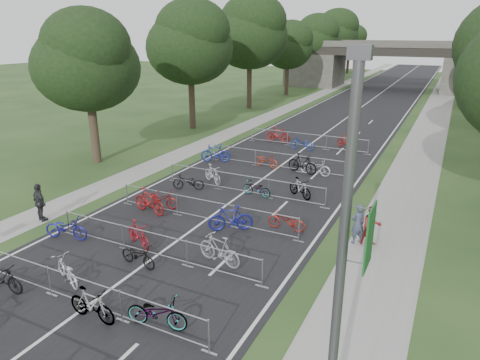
% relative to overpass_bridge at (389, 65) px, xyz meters
% --- Properties ---
extents(road, '(11.00, 140.00, 0.01)m').
position_rel_overpass_bridge_xyz_m(road, '(0.00, -15.00, -3.53)').
color(road, black).
rests_on(road, ground).
extents(sidewalk_right, '(3.00, 140.00, 0.01)m').
position_rel_overpass_bridge_xyz_m(sidewalk_right, '(8.00, -15.00, -3.53)').
color(sidewalk_right, gray).
rests_on(sidewalk_right, ground).
extents(sidewalk_left, '(2.00, 140.00, 0.01)m').
position_rel_overpass_bridge_xyz_m(sidewalk_left, '(-7.50, -15.00, -3.53)').
color(sidewalk_left, gray).
rests_on(sidewalk_left, ground).
extents(lane_markings, '(0.12, 140.00, 0.00)m').
position_rel_overpass_bridge_xyz_m(lane_markings, '(0.00, -15.00, -3.53)').
color(lane_markings, silver).
rests_on(lane_markings, ground).
extents(overpass_bridge, '(31.00, 8.00, 7.05)m').
position_rel_overpass_bridge_xyz_m(overpass_bridge, '(0.00, 0.00, 0.00)').
color(overpass_bridge, '#42403B').
rests_on(overpass_bridge, ground).
extents(lamppost, '(0.61, 0.65, 8.21)m').
position_rel_overpass_bridge_xyz_m(lamppost, '(8.33, -63.00, 0.75)').
color(lamppost, '#4C4C51').
rests_on(lamppost, ground).
extents(tree_left_0, '(6.72, 6.72, 10.25)m').
position_rel_overpass_bridge_xyz_m(tree_left_0, '(-11.39, -49.07, 2.96)').
color(tree_left_0, '#33261C').
rests_on(tree_left_0, ground).
extents(tree_left_1, '(7.56, 7.56, 11.53)m').
position_rel_overpass_bridge_xyz_m(tree_left_1, '(-11.39, -37.07, 3.77)').
color(tree_left_1, '#33261C').
rests_on(tree_left_1, ground).
extents(tree_left_2, '(8.40, 8.40, 12.81)m').
position_rel_overpass_bridge_xyz_m(tree_left_2, '(-11.39, -25.07, 4.58)').
color(tree_left_2, '#33261C').
rests_on(tree_left_2, ground).
extents(tree_left_3, '(6.72, 6.72, 10.25)m').
position_rel_overpass_bridge_xyz_m(tree_left_3, '(-11.39, -13.07, 2.96)').
color(tree_left_3, '#33261C').
rests_on(tree_left_3, ground).
extents(tree_left_4, '(7.56, 7.56, 11.53)m').
position_rel_overpass_bridge_xyz_m(tree_left_4, '(-11.39, -1.07, 3.77)').
color(tree_left_4, '#33261C').
rests_on(tree_left_4, ground).
extents(tree_left_5, '(8.40, 8.40, 12.81)m').
position_rel_overpass_bridge_xyz_m(tree_left_5, '(-11.39, 10.93, 4.58)').
color(tree_left_5, '#33261C').
rests_on(tree_left_5, ground).
extents(tree_left_6, '(6.72, 6.72, 10.25)m').
position_rel_overpass_bridge_xyz_m(tree_left_6, '(-11.39, 22.93, 2.96)').
color(tree_left_6, '#33261C').
rests_on(tree_left_6, ground).
extents(barrier_row_1, '(9.70, 0.08, 1.10)m').
position_rel_overpass_bridge_xyz_m(barrier_row_1, '(0.00, -61.40, -2.99)').
color(barrier_row_1, '#9A9CA1').
rests_on(barrier_row_1, ground).
extents(barrier_row_2, '(9.70, 0.08, 1.10)m').
position_rel_overpass_bridge_xyz_m(barrier_row_2, '(0.00, -57.80, -2.99)').
color(barrier_row_2, '#9A9CA1').
rests_on(barrier_row_2, ground).
extents(barrier_row_3, '(9.70, 0.08, 1.10)m').
position_rel_overpass_bridge_xyz_m(barrier_row_3, '(0.00, -54.00, -2.99)').
color(barrier_row_3, '#9A9CA1').
rests_on(barrier_row_3, ground).
extents(barrier_row_4, '(9.70, 0.08, 1.10)m').
position_rel_overpass_bridge_xyz_m(barrier_row_4, '(0.00, -50.00, -2.99)').
color(barrier_row_4, '#9A9CA1').
rests_on(barrier_row_4, ground).
extents(barrier_row_5, '(9.70, 0.08, 1.10)m').
position_rel_overpass_bridge_xyz_m(barrier_row_5, '(0.00, -45.00, -2.99)').
color(barrier_row_5, '#9A9CA1').
rests_on(barrier_row_5, ground).
extents(barrier_row_6, '(9.70, 0.08, 1.10)m').
position_rel_overpass_bridge_xyz_m(barrier_row_6, '(0.00, -39.00, -2.99)').
color(barrier_row_6, '#9A9CA1').
rests_on(barrier_row_6, ground).
extents(bike_4, '(1.77, 0.66, 1.04)m').
position_rel_overpass_bridge_xyz_m(bike_4, '(-3.13, -61.98, -3.01)').
color(bike_4, black).
rests_on(bike_4, ground).
extents(bike_5, '(1.87, 1.24, 0.93)m').
position_rel_overpass_bridge_xyz_m(bike_5, '(-1.62, -60.61, -3.07)').
color(bike_5, silver).
rests_on(bike_5, ground).
extents(bike_6, '(1.81, 0.54, 1.08)m').
position_rel_overpass_bridge_xyz_m(bike_6, '(0.70, -61.76, -2.99)').
color(bike_6, '#9A9CA1').
rests_on(bike_6, ground).
extents(bike_7, '(2.03, 1.04, 1.02)m').
position_rel_overpass_bridge_xyz_m(bike_7, '(2.67, -61.14, -3.03)').
color(bike_7, '#9A9CA1').
rests_on(bike_7, ground).
extents(bike_8, '(2.06, 1.12, 1.03)m').
position_rel_overpass_bridge_xyz_m(bike_8, '(-4.30, -58.19, -3.02)').
color(bike_8, navy).
rests_on(bike_8, ground).
extents(bike_9, '(1.85, 1.20, 1.08)m').
position_rel_overpass_bridge_xyz_m(bike_9, '(-1.14, -57.34, -2.99)').
color(bike_9, maroon).
rests_on(bike_9, ground).
extents(bike_10, '(1.72, 0.76, 0.88)m').
position_rel_overpass_bridge_xyz_m(bike_10, '(-0.14, -58.59, -3.09)').
color(bike_10, black).
rests_on(bike_10, ground).
extents(bike_11, '(2.06, 0.96, 1.19)m').
position_rel_overpass_bridge_xyz_m(bike_11, '(2.51, -57.08, -2.94)').
color(bike_11, gray).
rests_on(bike_11, ground).
extents(bike_12, '(2.12, 0.95, 1.23)m').
position_rel_overpass_bridge_xyz_m(bike_12, '(-2.87, -54.40, -2.92)').
color(bike_12, maroon).
rests_on(bike_12, ground).
extents(bike_13, '(1.90, 1.03, 0.95)m').
position_rel_overpass_bridge_xyz_m(bike_13, '(-2.75, -53.65, -3.06)').
color(bike_13, maroon).
rests_on(bike_13, ground).
extents(bike_14, '(1.98, 1.54, 1.19)m').
position_rel_overpass_bridge_xyz_m(bike_14, '(1.56, -54.36, -2.94)').
color(bike_14, navy).
rests_on(bike_14, ground).
extents(bike_15, '(1.74, 0.62, 0.91)m').
position_rel_overpass_bridge_xyz_m(bike_15, '(3.75, -53.21, -3.08)').
color(bike_15, maroon).
rests_on(bike_15, ground).
extents(bike_16, '(1.87, 1.18, 0.93)m').
position_rel_overpass_bridge_xyz_m(bike_16, '(-2.97, -50.83, -3.07)').
color(bike_16, black).
rests_on(bike_16, ground).
extents(bike_17, '(1.81, 1.39, 1.09)m').
position_rel_overpass_bridge_xyz_m(bike_17, '(-2.31, -49.25, -2.99)').
color(bike_17, '#B0B0B8').
rests_on(bike_17, ground).
extents(bike_18, '(1.72, 0.79, 0.87)m').
position_rel_overpass_bridge_xyz_m(bike_18, '(0.85, -50.02, -3.10)').
color(bike_18, '#9A9CA1').
rests_on(bike_18, ground).
extents(bike_19, '(1.74, 1.32, 1.04)m').
position_rel_overpass_bridge_xyz_m(bike_19, '(2.97, -49.13, -3.01)').
color(bike_19, '#9A9CA1').
rests_on(bike_19, ground).
extents(bike_20, '(2.08, 1.29, 1.21)m').
position_rel_overpass_bridge_xyz_m(bike_20, '(-4.30, -45.41, -2.93)').
color(bike_20, navy).
rests_on(bike_20, ground).
extents(bike_21, '(1.87, 0.93, 0.94)m').
position_rel_overpass_bridge_xyz_m(bike_21, '(-0.76, -45.00, -3.06)').
color(bike_21, '#9E2A17').
rests_on(bike_21, ground).
extents(bike_22, '(2.15, 1.09, 1.25)m').
position_rel_overpass_bridge_xyz_m(bike_22, '(1.74, -45.15, -2.91)').
color(bike_22, black).
rests_on(bike_22, ground).
extents(bike_23, '(2.02, 0.86, 1.03)m').
position_rel_overpass_bridge_xyz_m(bike_23, '(2.57, -45.12, -3.02)').
color(bike_23, '#B7B6BF').
rests_on(bike_23, ground).
extents(bike_25, '(2.09, 0.70, 1.24)m').
position_rel_overpass_bridge_xyz_m(bike_25, '(-2.51, -38.54, -2.91)').
color(bike_25, maroon).
rests_on(bike_25, ground).
extents(bike_26, '(1.89, 0.74, 0.98)m').
position_rel_overpass_bridge_xyz_m(bike_26, '(-0.02, -39.85, -3.04)').
color(bike_26, navy).
rests_on(bike_26, ground).
extents(bike_27, '(1.84, 1.36, 1.10)m').
position_rel_overpass_bridge_xyz_m(bike_27, '(2.79, -38.04, -2.98)').
color(bike_27, maroon).
rests_on(bike_27, ground).
extents(pedestrian_a, '(0.75, 0.74, 1.74)m').
position_rel_overpass_bridge_xyz_m(pedestrian_a, '(6.81, -53.04, -2.66)').
color(pedestrian_a, '#373E52').
rests_on(pedestrian_a, ground).
extents(pedestrian_b, '(1.02, 0.94, 1.68)m').
position_rel_overpass_bridge_xyz_m(pedestrian_b, '(7.34, -52.94, -2.69)').
color(pedestrian_b, maroon).
rests_on(pedestrian_b, ground).
extents(pedestrian_c, '(1.15, 0.71, 1.83)m').
position_rel_overpass_bridge_xyz_m(pedestrian_c, '(-6.80, -57.38, -2.62)').
color(pedestrian_c, '#28282B').
rests_on(pedestrian_c, ground).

